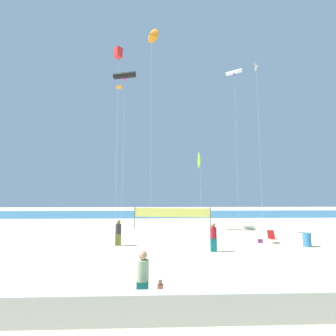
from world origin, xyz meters
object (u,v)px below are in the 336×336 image
(toddler_figure, at_px, (160,293))
(beachgoer_charcoal_shirt, at_px, (118,232))
(kite_orange_diamond, at_px, (119,89))
(mother_figure, at_px, (143,276))
(kite_black_tube, at_px, (124,76))
(kite_red_box, at_px, (118,53))
(trash_barrel, at_px, (307,240))
(folding_beach_chair, at_px, (272,236))
(beachgoer_maroon_shirt, at_px, (213,236))
(kite_orange_delta, at_px, (152,35))
(kite_white_delta, at_px, (256,67))
(kite_lime_delta, at_px, (200,160))
(beach_handbag, at_px, (260,241))
(kite_white_tube, at_px, (234,73))
(volleyball_net, at_px, (172,214))

(toddler_figure, xyz_separation_m, beachgoer_charcoal_shirt, (-2.84, 9.85, 0.50))
(kite_orange_diamond, bearing_deg, mother_figure, -78.65)
(toddler_figure, height_order, beachgoer_charcoal_shirt, beachgoer_charcoal_shirt)
(beachgoer_charcoal_shirt, relative_size, kite_orange_diamond, 0.10)
(kite_black_tube, xyz_separation_m, kite_red_box, (-1.10, 2.36, 3.92))
(trash_barrel, bearing_deg, folding_beach_chair, 140.42)
(beachgoer_maroon_shirt, relative_size, kite_orange_delta, 0.09)
(kite_white_delta, distance_m, kite_red_box, 15.90)
(mother_figure, relative_size, kite_white_delta, 0.09)
(kite_lime_delta, bearing_deg, beach_handbag, -69.07)
(kite_orange_diamond, distance_m, kite_black_tube, 6.57)
(beachgoer_maroon_shirt, xyz_separation_m, kite_orange_diamond, (-8.67, 16.02, 16.38))
(trash_barrel, xyz_separation_m, kite_black_tube, (-13.75, 8.50, 15.65))
(beachgoer_maroon_shirt, height_order, kite_white_tube, kite_white_tube)
(mother_figure, height_order, kite_red_box, kite_red_box)
(beachgoer_maroon_shirt, xyz_separation_m, kite_white_tube, (7.63, 18.92, 20.44))
(mother_figure, relative_size, kite_black_tube, 0.10)
(beachgoer_charcoal_shirt, xyz_separation_m, folding_beach_chair, (11.13, 0.58, -0.47))
(beachgoer_maroon_shirt, distance_m, volleyball_net, 10.22)
(kite_white_delta, height_order, kite_white_tube, kite_white_tube)
(kite_white_tube, bearing_deg, kite_orange_diamond, -169.90)
(toddler_figure, xyz_separation_m, kite_black_tube, (-3.69, 17.48, 15.65))
(beachgoer_charcoal_shirt, xyz_separation_m, kite_white_tube, (13.84, 16.77, 20.45))
(folding_beach_chair, bearing_deg, kite_red_box, 163.23)
(kite_lime_delta, bearing_deg, beachgoer_maroon_shirt, -95.54)
(toddler_figure, distance_m, kite_white_delta, 27.34)
(toddler_figure, relative_size, kite_red_box, 0.04)
(toddler_figure, relative_size, trash_barrel, 0.94)
(mother_figure, relative_size, beach_handbag, 5.07)
(beach_handbag, xyz_separation_m, kite_orange_diamond, (-12.72, 13.28, 17.18))
(trash_barrel, bearing_deg, mother_figure, -140.05)
(toddler_figure, relative_size, beach_handbag, 2.47)
(toddler_figure, bearing_deg, kite_white_delta, 30.96)
(kite_black_tube, bearing_deg, trash_barrel, -31.74)
(beach_handbag, bearing_deg, trash_barrel, -29.05)
(beach_handbag, bearing_deg, kite_red_box, 142.43)
(trash_barrel, relative_size, kite_orange_delta, 0.04)
(kite_white_tube, bearing_deg, kite_lime_delta, -128.48)
(trash_barrel, distance_m, kite_orange_diamond, 27.17)
(mother_figure, relative_size, volleyball_net, 0.22)
(kite_white_tube, bearing_deg, kite_orange_delta, -135.66)
(folding_beach_chair, distance_m, volleyball_net, 10.13)
(toddler_figure, relative_size, beachgoer_charcoal_shirt, 0.47)
(beachgoer_maroon_shirt, distance_m, kite_red_box, 24.03)
(toddler_figure, relative_size, volleyball_net, 0.11)
(kite_black_tube, xyz_separation_m, kite_white_tube, (14.69, 9.15, 5.30))
(volleyball_net, relative_size, kite_white_delta, 0.42)
(toddler_figure, bearing_deg, beach_handbag, 26.49)
(toddler_figure, xyz_separation_m, kite_white_tube, (11.00, 26.63, 20.94))
(toddler_figure, distance_m, kite_lime_delta, 20.02)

